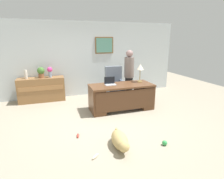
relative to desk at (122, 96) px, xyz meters
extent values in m
plane|color=#9E937F|center=(-0.62, -0.63, -0.42)|extent=(12.00, 12.00, 0.00)
cube|color=silver|center=(-0.62, 1.97, 0.93)|extent=(7.00, 0.12, 2.70)
cube|color=brown|center=(0.02, 1.89, 1.43)|extent=(0.69, 0.03, 0.60)
cube|color=#55917D|center=(0.02, 1.87, 1.43)|extent=(0.61, 0.01, 0.52)
cube|color=brown|center=(0.00, 0.03, 0.33)|extent=(1.88, 0.80, 0.05)
cube|color=brown|center=(-0.76, 0.03, -0.06)|extent=(0.36, 0.74, 0.72)
cube|color=brown|center=(0.76, 0.03, -0.06)|extent=(0.36, 0.74, 0.72)
cube|color=#4E2F1C|center=(0.00, -0.34, -0.02)|extent=(1.78, 0.04, 0.58)
cube|color=olive|center=(-2.30, 1.62, -0.01)|extent=(1.50, 0.48, 0.82)
cube|color=#A16F40|center=(-2.30, 1.37, 0.08)|extent=(1.40, 0.02, 0.14)
cube|color=slate|center=(0.13, 0.91, -0.05)|extent=(0.60, 0.58, 0.18)
cylinder|color=black|center=(0.13, 0.91, -0.28)|extent=(0.10, 0.10, 0.28)
cylinder|color=black|center=(0.13, 0.91, -0.40)|extent=(0.52, 0.52, 0.05)
cube|color=slate|center=(0.13, 1.15, 0.39)|extent=(0.60, 0.12, 0.70)
cube|color=slate|center=(-0.13, 0.91, 0.15)|extent=(0.08, 0.50, 0.22)
cube|color=slate|center=(0.39, 0.91, 0.15)|extent=(0.08, 0.50, 0.22)
cylinder|color=#262323|center=(0.52, 0.69, -0.01)|extent=(0.26, 0.26, 0.83)
cylinder|color=slate|center=(0.52, 0.69, 0.74)|extent=(0.32, 0.32, 0.67)
sphere|color=gray|center=(0.52, 0.69, 1.19)|extent=(0.23, 0.23, 0.23)
ellipsoid|color=tan|center=(-0.77, -1.87, -0.27)|extent=(0.36, 0.66, 0.30)
sphere|color=tan|center=(-0.80, -2.19, -0.23)|extent=(0.20, 0.20, 0.20)
cylinder|color=tan|center=(-0.74, -1.56, -0.25)|extent=(0.06, 0.15, 0.21)
cube|color=#B2B5BA|center=(-0.33, 0.08, 0.36)|extent=(0.32, 0.22, 0.01)
cube|color=black|center=(-0.33, 0.18, 0.47)|extent=(0.32, 0.01, 0.21)
cylinder|color=#9E8447|center=(0.67, 0.18, 0.36)|extent=(0.16, 0.16, 0.02)
cylinder|color=#9E8447|center=(0.67, 0.18, 0.55)|extent=(0.02, 0.02, 0.36)
cone|color=silver|center=(0.67, 0.18, 0.82)|extent=(0.22, 0.22, 0.18)
cylinder|color=#8A9DB8|center=(-1.99, 1.62, 0.49)|extent=(0.10, 0.10, 0.19)
sphere|color=#E73C8F|center=(-1.99, 1.62, 0.66)|extent=(0.17, 0.17, 0.17)
cylinder|color=silver|center=(-2.74, 1.62, 0.54)|extent=(0.10, 0.10, 0.29)
cylinder|color=brown|center=(-2.27, 1.62, 0.46)|extent=(0.18, 0.18, 0.14)
sphere|color=#467833|center=(-2.27, 1.62, 0.63)|extent=(0.24, 0.24, 0.24)
sphere|color=green|center=(0.11, -2.12, -0.37)|extent=(0.10, 0.10, 0.10)
ellipsoid|color=#E53F33|center=(-1.50, -1.22, -0.40)|extent=(0.08, 0.18, 0.05)
ellipsoid|color=beige|center=(-1.31, -2.07, -0.40)|extent=(0.18, 0.17, 0.05)
camera|label=1|loc=(-1.94, -4.91, 1.64)|focal=29.58mm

